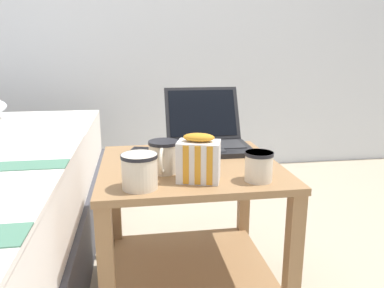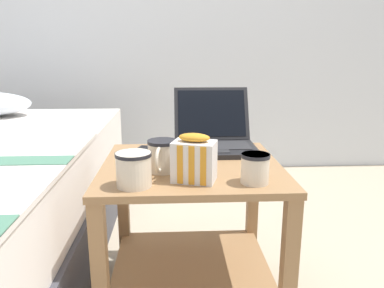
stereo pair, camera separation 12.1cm
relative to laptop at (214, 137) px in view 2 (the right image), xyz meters
name	(u,v)px [view 2 (the right image)]	position (x,y,z in m)	size (l,w,h in m)	color
back_wall	(180,0)	(-0.10, 1.42, 0.68)	(8.00, 0.05, 2.50)	silver
bedside_table	(191,215)	(-0.10, -0.21, -0.23)	(0.60, 0.57, 0.53)	#997047
laptop	(214,137)	(0.00, 0.00, 0.00)	(0.31, 0.33, 0.22)	black
mug_front_left	(134,167)	(-0.27, -0.41, 0.01)	(0.10, 0.14, 0.10)	beige
mug_front_right	(256,167)	(0.08, -0.40, 0.00)	(0.10, 0.11, 0.09)	beige
mug_mid_center	(162,154)	(-0.19, -0.28, 0.01)	(0.09, 0.14, 0.10)	beige
snack_bag	(195,159)	(-0.10, -0.38, 0.02)	(0.14, 0.12, 0.14)	silver
cell_phone	(145,151)	(-0.27, -0.05, -0.04)	(0.12, 0.15, 0.01)	black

